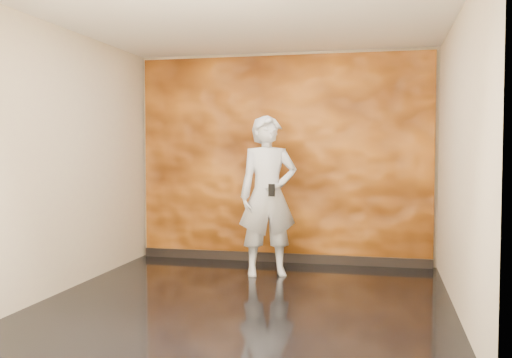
# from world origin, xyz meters

# --- Properties ---
(room) EXTENTS (4.02, 4.02, 2.81)m
(room) POSITION_xyz_m (0.00, 0.00, 1.40)
(room) COLOR black
(room) RESTS_ON ground
(feature_wall) EXTENTS (3.90, 0.06, 2.75)m
(feature_wall) POSITION_xyz_m (0.00, 1.96, 1.38)
(feature_wall) COLOR orange
(feature_wall) RESTS_ON ground
(baseboard) EXTENTS (3.90, 0.04, 0.12)m
(baseboard) POSITION_xyz_m (0.00, 1.92, 0.06)
(baseboard) COLOR black
(baseboard) RESTS_ON ground
(man) EXTENTS (0.82, 0.68, 1.92)m
(man) POSITION_xyz_m (-0.03, 1.12, 0.96)
(man) COLOR #A9AFB9
(man) RESTS_ON ground
(phone) EXTENTS (0.08, 0.03, 0.15)m
(phone) POSITION_xyz_m (0.07, 0.86, 1.04)
(phone) COLOR black
(phone) RESTS_ON man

